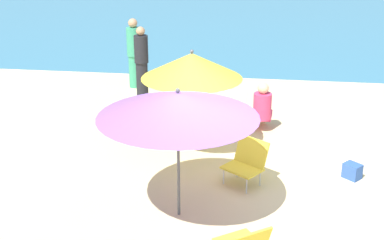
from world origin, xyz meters
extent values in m
plane|color=#D3BC8C|center=(0.00, 0.00, 0.00)|extent=(40.00, 40.00, 0.00)
cube|color=teal|center=(0.00, 13.97, 0.00)|extent=(40.00, 16.00, 0.01)
cylinder|color=#4C4C51|center=(-0.98, -0.54, 0.87)|extent=(0.04, 0.04, 1.74)
cone|color=#8E56C6|center=(-0.98, -0.54, 1.58)|extent=(2.07, 2.07, 0.32)
sphere|color=#4C4C51|center=(-0.98, -0.54, 1.77)|extent=(0.06, 0.06, 0.06)
cylinder|color=#4C4C51|center=(-1.10, 1.58, 0.85)|extent=(0.04, 0.04, 1.71)
cone|color=yellow|center=(-1.10, 1.58, 1.50)|extent=(1.67, 1.67, 0.42)
sphere|color=#4C4C51|center=(-1.10, 1.58, 1.74)|extent=(0.06, 0.06, 0.06)
cube|color=gold|center=(-0.18, 0.41, 0.27)|extent=(0.68, 0.65, 0.03)
cube|color=gold|center=(-0.05, 0.59, 0.48)|extent=(0.53, 0.44, 0.40)
cylinder|color=silver|center=(-0.10, 0.15, 0.13)|extent=(0.02, 0.02, 0.26)
cylinder|color=silver|center=(-0.45, 0.40, 0.13)|extent=(0.02, 0.02, 0.26)
cylinder|color=silver|center=(0.09, 0.42, 0.13)|extent=(0.02, 0.02, 0.26)
cylinder|color=silver|center=(-0.26, 0.67, 0.13)|extent=(0.02, 0.02, 0.26)
cube|color=white|center=(-0.54, 2.72, 0.25)|extent=(0.61, 0.49, 0.03)
cube|color=white|center=(-0.51, 2.95, 0.46)|extent=(0.57, 0.23, 0.41)
cylinder|color=silver|center=(-0.34, 2.53, 0.12)|extent=(0.02, 0.02, 0.23)
cylinder|color=silver|center=(-0.78, 2.59, 0.12)|extent=(0.02, 0.02, 0.23)
cylinder|color=silver|center=(-0.29, 2.86, 0.12)|extent=(0.02, 0.02, 0.23)
cylinder|color=silver|center=(-0.73, 2.92, 0.12)|extent=(0.02, 0.02, 0.23)
cube|color=white|center=(-1.51, 2.77, 0.24)|extent=(0.66, 0.58, 0.03)
cube|color=white|center=(-1.59, 2.97, 0.44)|extent=(0.56, 0.34, 0.38)
cylinder|color=silver|center=(-1.25, 2.69, 0.11)|extent=(0.02, 0.02, 0.22)
cylinder|color=silver|center=(-1.65, 2.53, 0.11)|extent=(0.02, 0.02, 0.22)
cylinder|color=silver|center=(-1.36, 3.00, 0.11)|extent=(0.02, 0.02, 0.22)
cylinder|color=silver|center=(-1.77, 2.84, 0.11)|extent=(0.02, 0.02, 0.22)
cylinder|color=black|center=(-2.43, 3.67, 0.47)|extent=(0.24, 0.24, 0.94)
cylinder|color=black|center=(-2.43, 3.67, 1.23)|extent=(0.29, 0.29, 0.56)
sphere|color=tan|center=(-2.43, 3.67, 1.60)|extent=(0.18, 0.18, 0.18)
cylinder|color=#389970|center=(-2.90, 4.93, 0.38)|extent=(0.27, 0.27, 0.75)
cylinder|color=#389970|center=(-2.90, 4.93, 1.08)|extent=(0.31, 0.31, 0.65)
sphere|color=tan|center=(-2.90, 4.93, 1.51)|extent=(0.21, 0.21, 0.21)
cube|color=#DB3866|center=(0.10, 2.79, 0.24)|extent=(0.37, 0.39, 0.12)
cylinder|color=#DBAD84|center=(0.11, 2.95, 0.12)|extent=(0.12, 0.12, 0.24)
cylinder|color=#DB3866|center=(0.08, 2.61, 0.49)|extent=(0.34, 0.34, 0.49)
sphere|color=#DBAD84|center=(0.08, 2.61, 0.83)|extent=(0.21, 0.21, 0.21)
cube|color=#2D519E|center=(1.49, 0.86, 0.12)|extent=(0.32, 0.31, 0.24)
camera|label=1|loc=(0.03, -6.66, 3.80)|focal=49.38mm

